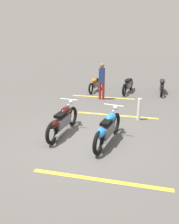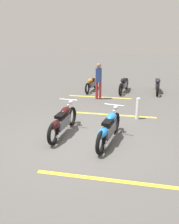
% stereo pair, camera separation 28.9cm
% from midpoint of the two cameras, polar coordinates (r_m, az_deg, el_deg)
% --- Properties ---
extents(ground_plane, '(60.00, 60.00, 0.00)m').
position_cam_midpoint_polar(ground_plane, '(7.23, -0.36, -6.76)').
color(ground_plane, '#514F4C').
extents(motorcycle_bright_foreground, '(2.22, 0.64, 1.04)m').
position_cam_midpoint_polar(motorcycle_bright_foreground, '(6.86, 5.65, -4.10)').
color(motorcycle_bright_foreground, black).
rests_on(motorcycle_bright_foreground, ground).
extents(motorcycle_dark_foreground, '(2.23, 0.62, 1.04)m').
position_cam_midpoint_polar(motorcycle_dark_foreground, '(7.45, -5.61, -2.17)').
color(motorcycle_dark_foreground, black).
rests_on(motorcycle_dark_foreground, ground).
extents(motorcycle_row_far_left, '(2.13, 0.29, 0.80)m').
position_cam_midpoint_polar(motorcycle_row_far_left, '(13.17, 17.97, 6.29)').
color(motorcycle_row_far_left, black).
rests_on(motorcycle_row_far_left, ground).
extents(motorcycle_row_left, '(2.12, 0.42, 0.80)m').
position_cam_midpoint_polar(motorcycle_row_left, '(12.94, 10.11, 6.71)').
color(motorcycle_row_left, black).
rests_on(motorcycle_row_left, ground).
extents(motorcycle_row_center, '(1.96, 0.38, 0.74)m').
position_cam_midpoint_polar(motorcycle_row_center, '(13.10, 2.20, 6.99)').
color(motorcycle_row_center, black).
rests_on(motorcycle_row_center, ground).
extents(bystander_near_row, '(0.23, 0.30, 1.76)m').
position_cam_midpoint_polar(bystander_near_row, '(11.29, 3.77, 7.98)').
color(bystander_near_row, maroon).
rests_on(bystander_near_row, ground).
extents(bollard_post, '(0.14, 0.14, 0.82)m').
position_cam_midpoint_polar(bollard_post, '(8.90, 13.02, 0.65)').
color(bollard_post, white).
rests_on(bollard_post, ground).
extents(parking_stripe_near, '(0.18, 3.20, 0.01)m').
position_cam_midpoint_polar(parking_stripe_near, '(5.45, 4.07, -16.27)').
color(parking_stripe_near, yellow).
rests_on(parking_stripe_near, ground).
extents(parking_stripe_mid, '(0.18, 3.20, 0.01)m').
position_cam_midpoint_polar(parking_stripe_mid, '(9.32, 7.66, -0.83)').
color(parking_stripe_mid, yellow).
rests_on(parking_stripe_mid, ground).
extents(parking_stripe_far, '(0.18, 3.20, 0.01)m').
position_cam_midpoint_polar(parking_stripe_far, '(11.85, 4.04, 3.65)').
color(parking_stripe_far, yellow).
rests_on(parking_stripe_far, ground).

